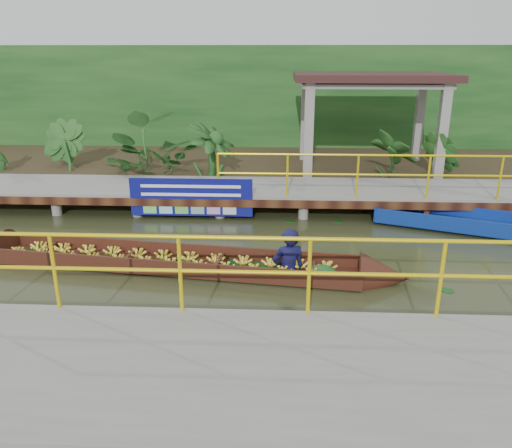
{
  "coord_description": "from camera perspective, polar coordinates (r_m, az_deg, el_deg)",
  "views": [
    {
      "loc": [
        0.41,
        -8.66,
        3.77
      ],
      "look_at": [
        -0.02,
        0.5,
        0.6
      ],
      "focal_mm": 35.0,
      "sensor_mm": 36.0,
      "label": 1
    }
  ],
  "objects": [
    {
      "name": "ground",
      "position": [
        9.46,
        0.0,
        -4.43
      ],
      "size": [
        80.0,
        80.0,
        0.0
      ],
      "primitive_type": "plane",
      "color": "#2C3018",
      "rests_on": "ground"
    },
    {
      "name": "near_dock",
      "position": [
        5.68,
        8.54,
        -18.79
      ],
      "size": [
        18.0,
        2.4,
        1.73
      ],
      "color": "slate",
      "rests_on": "ground"
    },
    {
      "name": "moored_blue_boat",
      "position": [
        12.08,
        25.62,
        -0.25
      ],
      "size": [
        3.87,
        2.25,
        0.9
      ],
      "rotation": [
        0.0,
        0.0,
        -0.37
      ],
      "color": "navy",
      "rests_on": "ground"
    },
    {
      "name": "pavilion",
      "position": [
        15.21,
        12.97,
        15.01
      ],
      "size": [
        4.4,
        3.0,
        3.0
      ],
      "color": "slate",
      "rests_on": "ground"
    },
    {
      "name": "vendor_boat",
      "position": [
        9.16,
        -7.18,
        -3.73
      ],
      "size": [
        8.47,
        1.87,
        2.01
      ],
      "rotation": [
        0.0,
        0.0,
        -0.13
      ],
      "color": "#38190F",
      "rests_on": "ground"
    },
    {
      "name": "land_strip",
      "position": [
        16.55,
        1.25,
        6.7
      ],
      "size": [
        30.0,
        8.0,
        0.45
      ],
      "primitive_type": "cube",
      "color": "#352D1A",
      "rests_on": "ground"
    },
    {
      "name": "far_dock",
      "position": [
        12.54,
        0.84,
        3.84
      ],
      "size": [
        16.0,
        2.06,
        1.66
      ],
      "color": "slate",
      "rests_on": "ground"
    },
    {
      "name": "foliage_backdrop",
      "position": [
        18.75,
        1.5,
        13.65
      ],
      "size": [
        30.0,
        0.8,
        4.0
      ],
      "primitive_type": "cube",
      "color": "#133C16",
      "rests_on": "ground"
    },
    {
      "name": "tropical_plants",
      "position": [
        14.38,
        -6.03,
        8.28
      ],
      "size": [
        14.05,
        1.05,
        1.31
      ],
      "color": "#133C16",
      "rests_on": "ground"
    },
    {
      "name": "blue_banner",
      "position": [
        11.78,
        -7.43,
        3.07
      ],
      "size": [
        2.88,
        0.04,
        0.9
      ],
      "color": "navy",
      "rests_on": "ground"
    }
  ]
}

